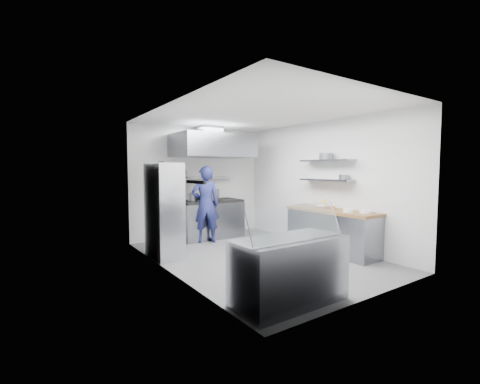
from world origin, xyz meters
TOP-DOWN VIEW (x-y plane):
  - floor at (0.00, 0.00)m, footprint 5.00×5.00m
  - ceiling at (0.00, 0.00)m, footprint 5.00×5.00m
  - wall_back at (0.00, 2.50)m, footprint 3.60×2.80m
  - wall_front at (0.00, -2.50)m, footprint 3.60×2.80m
  - wall_left at (-1.80, 0.00)m, footprint 2.80×5.00m
  - wall_right at (1.80, 0.00)m, footprint 2.80×5.00m
  - gas_range at (0.10, 2.10)m, footprint 1.60×0.80m
  - cooktop at (0.10, 2.10)m, footprint 1.57×0.78m
  - stock_pot_left at (-0.39, 2.05)m, footprint 0.27×0.27m
  - stock_pot_mid at (0.32, 2.36)m, footprint 0.37×0.37m
  - over_range_shelf at (0.10, 2.34)m, footprint 1.60×0.30m
  - shelf_pot_a at (-0.42, 2.57)m, footprint 0.23×0.23m
  - extractor_hood at (0.10, 1.93)m, footprint 1.90×1.15m
  - hood_duct at (0.10, 2.15)m, footprint 0.55×0.55m
  - red_firebox at (-1.25, 2.44)m, footprint 0.22×0.10m
  - chef at (-0.25, 1.68)m, footprint 0.77×0.64m
  - wire_rack at (-1.53, 0.99)m, footprint 0.50×0.90m
  - rack_bin_a at (-1.53, 1.08)m, footprint 0.14×0.18m
  - rack_bin_b at (-1.53, 1.38)m, footprint 0.14×0.19m
  - rack_jar at (-1.48, 1.23)m, footprint 0.10×0.10m
  - knife_strip at (-1.78, -0.90)m, footprint 0.04×0.55m
  - prep_counter_base at (1.48, -0.60)m, footprint 0.62×2.00m
  - prep_counter_top at (1.48, -0.60)m, footprint 0.65×2.04m
  - plate_stack_a at (1.56, -1.35)m, footprint 0.24×0.24m
  - plate_stack_b at (1.39, -1.09)m, footprint 0.20×0.20m
  - copper_pan at (1.52, -0.55)m, footprint 0.17×0.17m
  - squeeze_bottle at (1.57, -0.32)m, footprint 0.07×0.07m
  - mixing_bowl at (1.47, -0.33)m, footprint 0.28×0.28m
  - wall_shelf_lower at (1.64, -0.30)m, footprint 0.30×1.30m
  - wall_shelf_upper at (1.64, -0.30)m, footprint 0.30×1.30m
  - shelf_pot_c at (1.68, -0.73)m, footprint 0.19×0.19m
  - shelf_pot_d at (1.64, -0.29)m, footprint 0.28×0.28m
  - display_case at (-1.00, -2.00)m, footprint 1.50×0.70m
  - display_glass at (-1.00, -2.12)m, footprint 1.47×0.19m

SIDE VIEW (x-z plane):
  - floor at x=0.00m, z-range 0.00..0.00m
  - prep_counter_base at x=1.48m, z-range 0.00..0.84m
  - display_case at x=-1.00m, z-range 0.00..0.85m
  - gas_range at x=0.10m, z-range 0.00..0.90m
  - rack_bin_a at x=-1.53m, z-range 0.72..0.88m
  - prep_counter_top at x=1.48m, z-range 0.84..0.90m
  - chef at x=-0.25m, z-range 0.00..1.81m
  - wire_rack at x=-1.53m, z-range 0.00..1.85m
  - mixing_bowl at x=1.47m, z-range 0.90..0.96m
  - cooktop at x=0.10m, z-range 0.90..0.96m
  - plate_stack_a at x=1.56m, z-range 0.90..0.96m
  - plate_stack_b at x=1.39m, z-range 0.90..0.96m
  - copper_pan at x=1.52m, z-range 0.90..0.96m
  - squeeze_bottle at x=1.57m, z-range 0.90..1.08m
  - stock_pot_left at x=-0.39m, z-range 0.96..1.16m
  - display_glass at x=-1.00m, z-range 0.86..1.28m
  - stock_pot_mid at x=0.32m, z-range 0.96..1.20m
  - rack_bin_b at x=-1.53m, z-range 1.22..1.38m
  - wall_back at x=0.00m, z-range 1.39..1.41m
  - wall_front at x=0.00m, z-range 1.39..1.41m
  - wall_left at x=-1.80m, z-range 1.39..1.41m
  - wall_right at x=1.80m, z-range 1.39..1.41m
  - red_firebox at x=-1.25m, z-range 1.29..1.55m
  - wall_shelf_lower at x=1.64m, z-range 1.48..1.52m
  - over_range_shelf at x=0.10m, z-range 1.50..1.54m
  - knife_strip at x=-1.78m, z-range 1.53..1.57m
  - shelf_pot_c at x=1.68m, z-range 1.52..1.62m
  - shelf_pot_a at x=-0.42m, z-range 1.54..1.72m
  - rack_jar at x=-1.48m, z-range 1.71..1.89m
  - wall_shelf_upper at x=1.64m, z-range 1.90..1.94m
  - shelf_pot_d at x=1.64m, z-range 1.94..2.08m
  - extractor_hood at x=0.10m, z-range 2.02..2.57m
  - hood_duct at x=0.10m, z-range 2.56..2.80m
  - ceiling at x=0.00m, z-range 2.80..2.80m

